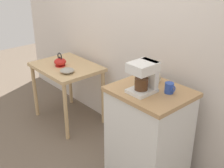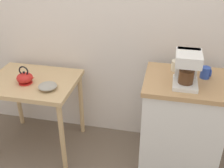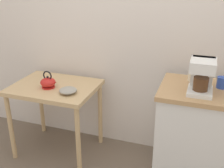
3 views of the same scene
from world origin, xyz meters
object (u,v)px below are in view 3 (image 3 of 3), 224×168
at_px(bowl_stoneware, 68,90).
at_px(teakettle, 48,82).
at_px(mug_small_cream, 193,76).
at_px(mug_blue, 222,83).
at_px(coffee_maker, 202,74).

bearing_deg(bowl_stoneware, teakettle, 165.76).
distance_m(teakettle, mug_small_cream, 1.29).
height_order(bowl_stoneware, teakettle, teakettle).
bearing_deg(mug_small_cream, mug_blue, -21.09).
xyz_separation_m(teakettle, mug_blue, (1.49, 0.11, 0.15)).
relative_size(bowl_stoneware, mug_blue, 1.78).
bearing_deg(coffee_maker, teakettle, 178.97).
relative_size(bowl_stoneware, coffee_maker, 0.60).
relative_size(teakettle, mug_small_cream, 1.95).
distance_m(teakettle, mug_blue, 1.50).
distance_m(teakettle, coffee_maker, 1.36).
xyz_separation_m(coffee_maker, mug_small_cream, (-0.07, 0.22, -0.10)).
xyz_separation_m(bowl_stoneware, mug_small_cream, (1.03, 0.26, 0.17)).
bearing_deg(teakettle, mug_blue, 4.40).
relative_size(bowl_stoneware, mug_small_cream, 1.79).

